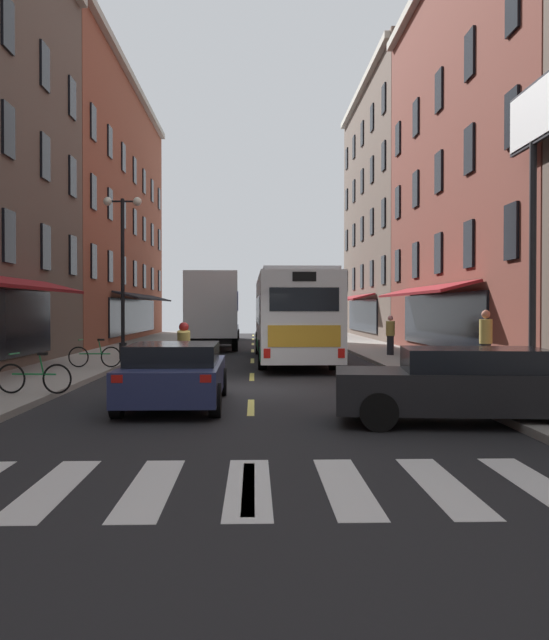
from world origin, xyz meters
name	(u,v)px	position (x,y,z in m)	size (l,w,h in m)	color
ground_plane	(252,390)	(0.00, 0.00, -0.05)	(34.80, 80.00, 0.10)	black
lane_centre_dashes	(252,389)	(0.00, -0.25, 0.00)	(0.14, 73.90, 0.01)	#DBCC4C
crosswalk_near	(248,486)	(0.00, -10.00, 0.00)	(7.10, 2.80, 0.01)	silver
sidewalk_left	(16,386)	(-5.90, 0.00, 0.07)	(3.00, 80.00, 0.14)	gray
sidewalk_right	(482,385)	(5.90, 0.00, 0.07)	(3.00, 80.00, 0.14)	gray
billboard_sign	(533,154)	(7.05, -0.33, 5.89)	(0.40, 2.98, 7.50)	black
transit_bus	(291,316)	(1.49, 9.16, 1.74)	(2.72, 12.52, 3.32)	white
box_truck	(212,310)	(-2.00, 17.12, 1.95)	(2.69, 7.65, 3.71)	white
sedan_near	(175,373)	(-1.57, -3.27, 0.68)	(2.05, 4.75, 1.30)	navy
sedan_mid	(466,385)	(3.75, -5.73, 0.69)	(4.61, 2.38, 1.32)	black
sedan_far	(224,328)	(-1.89, 28.43, 0.73)	(1.98, 4.71, 1.44)	navy
motorcycle_rider	(184,358)	(-1.78, 0.76, 0.71)	(0.62, 2.07, 1.66)	black
bicycle_near	(95,356)	(-5.03, 4.91, 0.50)	(1.71, 0.48, 0.91)	black
bicycle_mid	(34,377)	(-4.78, -2.20, 0.50)	(1.71, 0.48, 0.91)	black
pedestrian_mid	(486,341)	(6.57, 1.79, 1.09)	(0.36, 0.36, 1.84)	black
pedestrian_far	(390,335)	(5.59, 10.71, 0.96)	(0.36, 0.36, 1.60)	black
street_lamp_twin	(123,270)	(-4.83, 8.71, 3.46)	(1.42, 0.32, 6.03)	black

